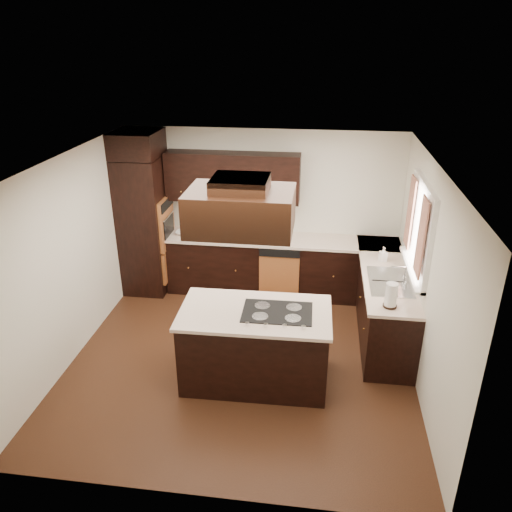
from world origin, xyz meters
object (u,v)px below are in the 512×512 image
at_px(oven_column, 145,225).
at_px(range_hood, 241,211).
at_px(island, 255,347).
at_px(spice_rack, 223,227).

bearing_deg(oven_column, range_hood, -50.26).
distance_m(oven_column, range_hood, 3.13).
bearing_deg(range_hood, island, 52.65).
height_order(island, spice_rack, spice_rack).
relative_size(island, range_hood, 1.57).
xyz_separation_m(range_hood, spice_rack, (-0.66, 2.32, -1.10)).
distance_m(island, range_hood, 1.73).
bearing_deg(range_hood, oven_column, 129.74).
xyz_separation_m(island, spice_rack, (-0.78, 2.16, 0.62)).
distance_m(range_hood, spice_rack, 2.65).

